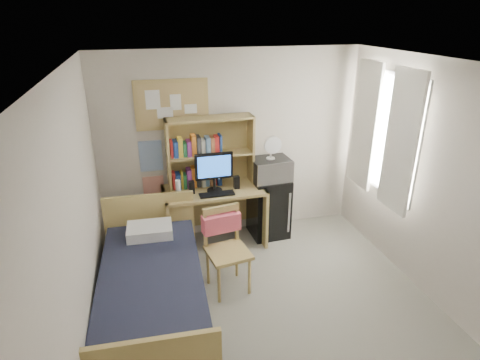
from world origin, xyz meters
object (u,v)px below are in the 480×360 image
object	(u,v)px
speaker_left	(192,187)
desk	(214,217)
bulletin_board	(172,105)
speaker_right	(237,182)
mini_fridge	(269,207)
desk_chair	(228,252)
monitor	(214,172)
desk_fan	(271,148)
microwave	(270,169)
bed	(153,296)

from	to	relation	value
speaker_left	desk	bearing A→B (deg)	11.31
bulletin_board	speaker_right	xyz separation A→B (m)	(0.75, -0.39, -1.00)
speaker_left	speaker_right	xyz separation A→B (m)	(0.60, 0.01, 0.00)
mini_fridge	desk_chair	bearing A→B (deg)	-130.47
bulletin_board	mini_fridge	size ratio (longest dim) A/B	1.08
desk	monitor	bearing A→B (deg)	-90.00
monitor	desk_fan	bearing A→B (deg)	7.62
desk	speaker_right	size ratio (longest dim) A/B	7.76
mini_fridge	speaker_right	world-z (taller)	speaker_right
mini_fridge	speaker_left	size ratio (longest dim) A/B	5.14
speaker_right	desk	bearing A→B (deg)	168.69
microwave	desk_chair	bearing A→B (deg)	-131.01
speaker_left	microwave	xyz separation A→B (m)	(1.11, 0.12, 0.10)
bulletin_board	microwave	world-z (taller)	bulletin_board
monitor	microwave	xyz separation A→B (m)	(0.81, 0.12, -0.08)
desk_chair	desk	bearing A→B (deg)	78.63
desk_chair	speaker_right	world-z (taller)	speaker_right
desk	speaker_left	bearing A→B (deg)	-168.69
bed	microwave	bearing A→B (deg)	41.39
speaker_right	desk_fan	distance (m)	0.65
mini_fridge	bulletin_board	bearing A→B (deg)	165.59
desk	monitor	world-z (taller)	monitor
bed	speaker_right	xyz separation A→B (m)	(1.22, 1.26, 0.63)
speaker_right	monitor	bearing A→B (deg)	-180.00
desk_chair	microwave	bearing A→B (deg)	42.86
speaker_left	speaker_right	world-z (taller)	speaker_right
bulletin_board	speaker_right	distance (m)	1.31
bed	speaker_right	size ratio (longest dim) A/B	12.31
mini_fridge	microwave	world-z (taller)	microwave
desk_chair	mini_fridge	xyz separation A→B (m)	(0.85, 1.10, -0.07)
bed	monitor	distance (m)	1.75
desk_chair	microwave	size ratio (longest dim) A/B	1.93
bed	speaker_right	world-z (taller)	speaker_right
bed	desk_fan	size ratio (longest dim) A/B	7.16
desk	speaker_left	world-z (taller)	speaker_left
desk_chair	microwave	xyz separation A→B (m)	(0.85, 1.08, 0.52)
speaker_right	desk_chair	bearing A→B (deg)	-110.51
mini_fridge	bed	size ratio (longest dim) A/B	0.41
speaker_right	desk_fan	size ratio (longest dim) A/B	0.58
speaker_right	speaker_left	bearing A→B (deg)	-180.00
speaker_left	speaker_right	distance (m)	0.60
monitor	speaker_right	world-z (taller)	monitor
bulletin_board	desk_chair	world-z (taller)	bulletin_board
bed	speaker_right	bearing A→B (deg)	48.78
bed	speaker_left	bearing A→B (deg)	66.55
bed	microwave	xyz separation A→B (m)	(1.72, 1.37, 0.73)
desk_chair	desk_fan	xyz separation A→B (m)	(0.85, 1.08, 0.82)
mini_fridge	speaker_left	bearing A→B (deg)	-175.33
speaker_left	desk_fan	size ratio (longest dim) A/B	0.57
mini_fridge	bed	distance (m)	2.22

